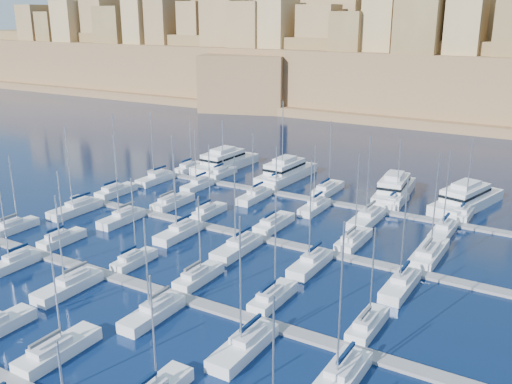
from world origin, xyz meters
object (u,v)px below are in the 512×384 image
Objects in this scene: motor_yacht_c at (394,189)px; motor_yacht_d at (466,198)px; motor_yacht_a at (224,161)px; motor_yacht_b at (286,172)px.

motor_yacht_c is 0.89× the size of motor_yacht_d.
motor_yacht_a is 39.91m from motor_yacht_c.
motor_yacht_a is 0.98× the size of motor_yacht_d.
motor_yacht_c is (23.76, -0.31, -0.00)m from motor_yacht_b.
motor_yacht_a and motor_yacht_c have the same top height.
motor_yacht_b is 0.92× the size of motor_yacht_d.
motor_yacht_c is at bearing -1.30° from motor_yacht_a.
motor_yacht_c is at bearing -176.36° from motor_yacht_d.
motor_yacht_d is (36.91, 0.53, -0.00)m from motor_yacht_b.
motor_yacht_a is 53.05m from motor_yacht_d.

